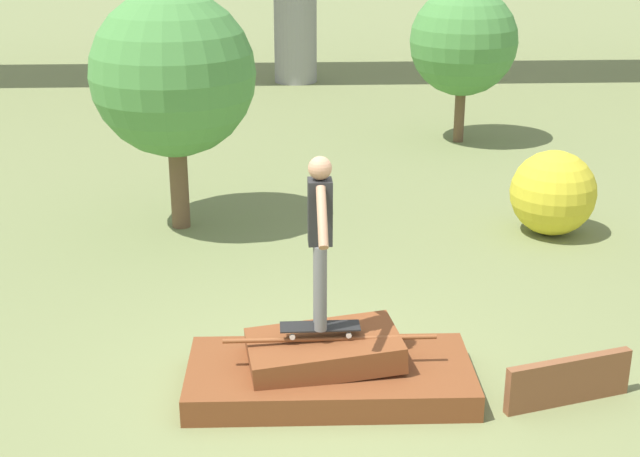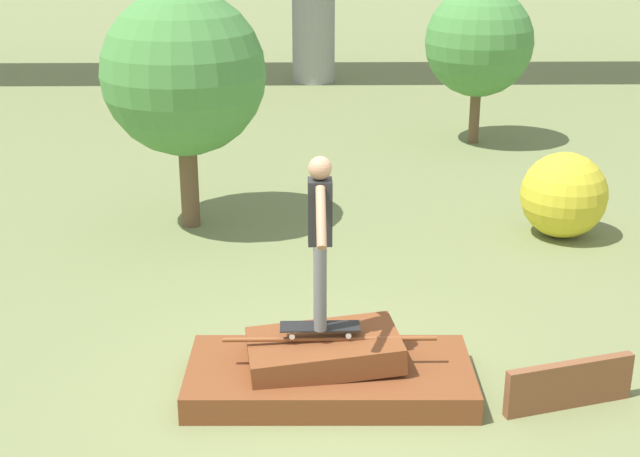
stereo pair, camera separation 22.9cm
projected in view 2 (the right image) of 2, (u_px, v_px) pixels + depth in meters
ground_plane at (330, 390)px, 8.68m from camera, size 80.00×80.00×0.00m
scrap_pile at (328, 370)px, 8.62m from camera, size 2.77×1.32×0.57m
scrap_plank_loose at (569, 385)px, 8.31m from camera, size 1.28×0.46×0.47m
skateboard at (320, 327)px, 8.51m from camera, size 0.77×0.24×0.09m
skater at (320, 230)px, 8.17m from camera, size 0.22×1.14×1.68m
tree_behind_left at (184, 74)px, 12.31m from camera, size 2.29×2.29×3.38m
tree_behind_right at (479, 42)px, 16.85m from camera, size 2.06×2.06×2.99m
bush_yellow_flowering at (564, 195)px, 12.46m from camera, size 1.21×1.21×1.21m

